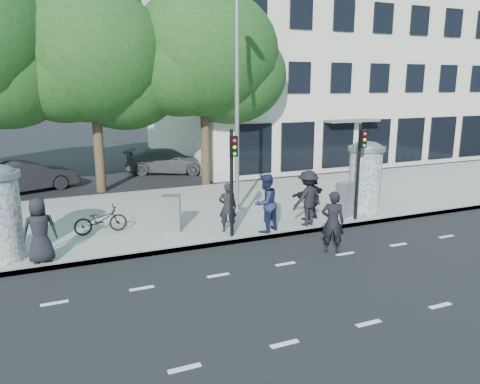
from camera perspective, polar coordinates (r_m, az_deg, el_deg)
name	(u,v)px	position (r m, az deg, el deg)	size (l,w,h in m)	color
ground	(312,283)	(12.11, 8.80, -10.94)	(120.00, 120.00, 0.00)	black
sidewalk	(211,209)	(18.48, -3.61, -2.07)	(40.00, 8.00, 0.15)	gray
curb	(253,239)	(14.98, 1.57, -5.70)	(40.00, 0.10, 0.16)	slate
lane_dash_near	(369,323)	(10.51, 15.40, -15.17)	(32.00, 0.12, 0.01)	silver
lane_dash_far	(285,264)	(13.21, 5.55, -8.72)	(32.00, 0.12, 0.01)	silver
ad_column_right	(365,175)	(18.25, 15.01, 2.02)	(1.36, 1.36, 2.65)	beige
traffic_pole_near	(232,172)	(14.41, -0.95, 2.42)	(0.22, 0.31, 3.40)	black
traffic_pole_far	(360,162)	(16.82, 14.37, 3.55)	(0.22, 0.31, 3.40)	black
street_lamp	(238,86)	(17.33, -0.29, 12.74)	(0.25, 0.93, 8.00)	slate
tree_near_left	(92,56)	(22.17, -17.55, 15.51)	(6.80, 6.80, 8.97)	#38281C
tree_center	(204,53)	(22.91, -4.43, 16.58)	(7.00, 7.00, 9.30)	#38281C
building	(309,68)	(34.40, 8.44, 14.77)	(20.30, 15.85, 12.00)	beige
ped_a	(40,230)	(13.70, -23.23, -4.30)	(0.88, 0.57, 1.81)	black
ped_b	(228,207)	(15.23, -1.51, -1.88)	(0.59, 0.39, 1.63)	black
ped_c	(266,203)	(15.19, 3.14, -1.37)	(0.93, 0.73, 1.92)	#1A2041
ped_d	(308,198)	(16.06, 8.25, -0.72)	(1.23, 0.71, 1.90)	black
ped_f	(311,196)	(16.82, 8.62, -0.45)	(1.58, 0.57, 1.71)	black
man_road	(333,222)	(14.01, 11.23, -3.61)	(0.68, 0.45, 1.86)	black
bicycle	(101,220)	(15.81, -16.64, -3.28)	(1.68, 0.59, 0.88)	black
cabinet_left	(172,213)	(15.49, -8.34, -2.59)	(0.57, 0.42, 1.20)	slate
cabinet_right	(345,200)	(17.43, 12.62, -0.91)	(0.60, 0.44, 1.26)	gray
car_mid	(27,176)	(23.69, -24.54, 1.75)	(4.41, 1.54, 1.45)	black
car_right	(168,161)	(26.50, -8.75, 3.76)	(4.65, 1.89, 1.35)	#4B4D51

